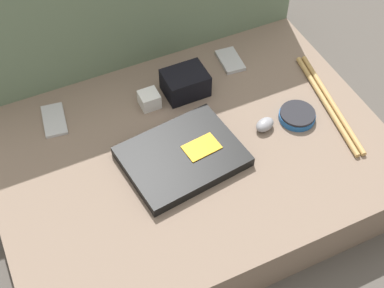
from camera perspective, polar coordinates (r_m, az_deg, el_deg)
The scene contains 11 objects.
ground_plane at distance 1.51m, azimuth 0.00°, elevation -4.00°, with size 8.00×8.00×0.00m, color #4C4742.
couch_seat at distance 1.45m, azimuth 0.00°, elevation -2.33°, with size 1.02×0.73×0.15m.
couch_backrest at distance 1.61m, azimuth -7.21°, elevation 14.39°, with size 1.02×0.20×0.57m.
laptop at distance 1.36m, azimuth -1.02°, elevation -1.33°, with size 0.32×0.26×0.03m.
computer_mouse at distance 1.44m, azimuth 7.77°, elevation 2.06°, with size 0.07×0.05×0.03m.
speaker_puck at distance 1.48m, azimuth 11.16°, elevation 3.00°, with size 0.10×0.10×0.02m.
phone_silver at distance 1.62m, azimuth 4.09°, elevation 8.89°, with size 0.07×0.11×0.01m.
phone_black at distance 1.50m, azimuth -14.49°, elevation 2.49°, with size 0.07×0.12×0.01m.
camera_pouch at distance 1.51m, azimuth -0.73°, elevation 6.54°, with size 0.12×0.09×0.07m.
charger_brick at distance 1.48m, azimuth -4.58°, elevation 4.75°, with size 0.05×0.05×0.04m.
drumstick_pair at distance 1.54m, azimuth 14.38°, elevation 4.25°, with size 0.09×0.38×0.01m.
Camera 1 is at (-0.37, -0.79, 1.23)m, focal length 50.00 mm.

